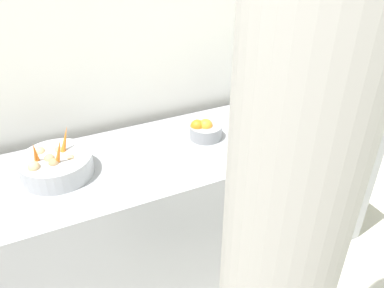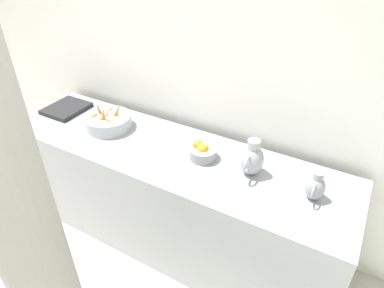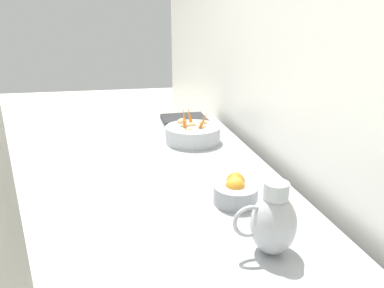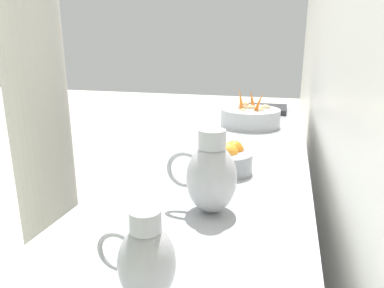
# 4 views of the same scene
# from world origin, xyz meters

# --- Properties ---
(ground_plane) EXTENTS (15.69, 15.69, 0.00)m
(ground_plane) POSITION_xyz_m (0.00, 0.00, 0.00)
(ground_plane) COLOR beige
(prep_counter) EXTENTS (0.72, 2.63, 0.90)m
(prep_counter) POSITION_xyz_m (-1.48, 0.06, 0.45)
(prep_counter) COLOR #9EA0A5
(prep_counter) RESTS_ON ground_plane
(vegetable_colander) EXTENTS (0.35, 0.35, 0.24)m
(vegetable_colander) POSITION_xyz_m (-1.52, -0.52, 0.95)
(vegetable_colander) COLOR #ADAFB5
(vegetable_colander) RESTS_ON prep_counter
(orange_bowl) EXTENTS (0.19, 0.19, 0.12)m
(orange_bowl) POSITION_xyz_m (-1.53, 0.31, 0.95)
(orange_bowl) COLOR gray
(orange_bowl) RESTS_ON prep_counter
(metal_pitcher_tall) EXTENTS (0.21, 0.15, 0.25)m
(metal_pitcher_tall) POSITION_xyz_m (-1.53, 0.66, 1.01)
(metal_pitcher_tall) COLOR #A3A3A8
(metal_pitcher_tall) RESTS_ON prep_counter
(metal_pitcher_short) EXTENTS (0.16, 0.11, 0.19)m
(metal_pitcher_short) POSITION_xyz_m (-1.50, 1.07, 0.98)
(metal_pitcher_short) COLOR #939399
(metal_pitcher_short) RESTS_ON prep_counter
(counter_sink_basin) EXTENTS (0.34, 0.30, 0.04)m
(counter_sink_basin) POSITION_xyz_m (-1.56, -1.03, 0.91)
(counter_sink_basin) COLOR #232326
(counter_sink_basin) RESTS_ON prep_counter
(support_column) EXTENTS (0.33, 0.33, 3.00)m
(support_column) POSITION_xyz_m (-0.40, -0.03, 1.50)
(support_column) COLOR #9E9B93
(support_column) RESTS_ON ground_plane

